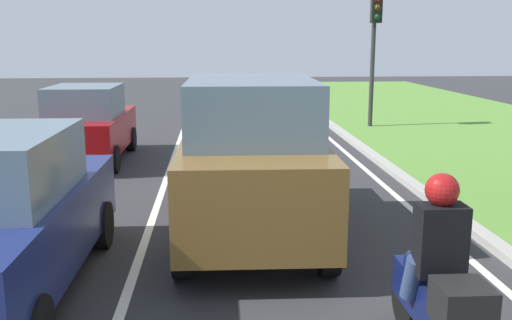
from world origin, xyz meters
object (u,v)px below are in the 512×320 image
motorcycle (436,309)px  car_suv_ahead (251,157)px  rider_person (439,238)px  traffic_light_near_right (375,33)px  car_hatchback_far (88,124)px

motorcycle → car_suv_ahead: bearing=110.8°
motorcycle → rider_person: (0.00, 0.05, 0.62)m
rider_person → traffic_light_near_right: (3.14, 13.48, 1.80)m
car_hatchback_far → traffic_light_near_right: (7.91, 4.56, 2.11)m
car_hatchback_far → motorcycle: (4.77, -8.97, -0.31)m
car_suv_ahead → rider_person: bearing=-68.1°
rider_person → traffic_light_near_right: size_ratio=0.27×
car_suv_ahead → traffic_light_near_right: traffic_light_near_right is taller
car_hatchback_far → rider_person: bearing=-61.5°
motorcycle → traffic_light_near_right: 14.09m
car_hatchback_far → rider_person: size_ratio=3.19×
car_hatchback_far → traffic_light_near_right: size_ratio=0.85×
car_hatchback_far → rider_person: 10.12m
rider_person → traffic_light_near_right: bearing=77.3°
car_suv_ahead → motorcycle: car_suv_ahead is taller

